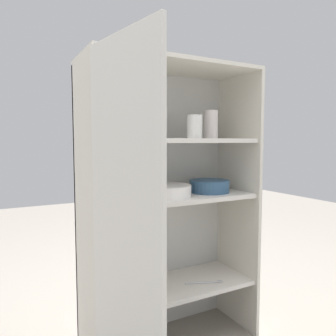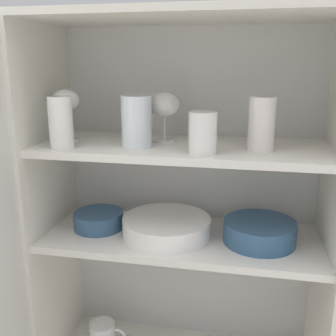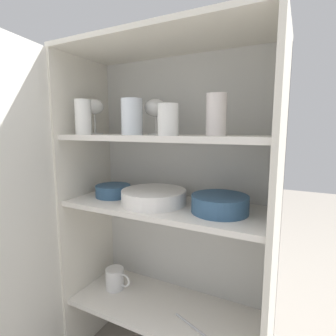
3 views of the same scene
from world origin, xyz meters
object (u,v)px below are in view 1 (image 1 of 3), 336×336
at_px(plate_stack_white, 164,191).
at_px(mixing_bowl_large, 209,186).
at_px(serving_bowl_small, 119,194).
at_px(coffee_mug_primary, 119,286).

bearing_deg(plate_stack_white, mixing_bowl_large, 1.67).
relative_size(mixing_bowl_large, serving_bowl_small, 1.34).
bearing_deg(mixing_bowl_large, serving_bowl_small, 179.27).
bearing_deg(plate_stack_white, coffee_mug_primary, 175.71).
bearing_deg(serving_bowl_small, mixing_bowl_large, -0.73).
bearing_deg(mixing_bowl_large, coffee_mug_primary, 178.96).
bearing_deg(plate_stack_white, serving_bowl_small, 176.30).
height_order(mixing_bowl_large, serving_bowl_small, mixing_bowl_large).
height_order(plate_stack_white, serving_bowl_small, plate_stack_white).
relative_size(plate_stack_white, mixing_bowl_large, 1.28).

